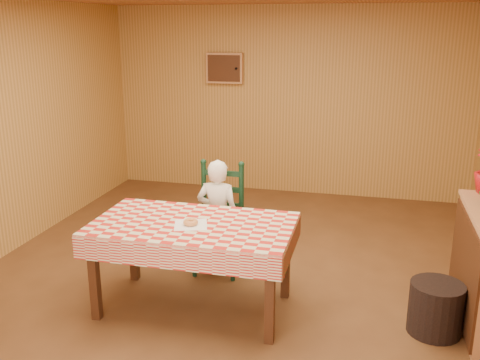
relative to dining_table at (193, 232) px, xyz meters
name	(u,v)px	position (x,y,z in m)	size (l,w,h in m)	color
ground	(235,283)	(0.22, 0.51, -0.69)	(6.00, 6.00, 0.00)	brown
cabin_walls	(248,81)	(0.22, 1.04, 1.14)	(5.10, 6.05, 2.65)	#C18D45
dining_table	(193,232)	(0.00, 0.00, 0.00)	(1.66, 0.96, 0.77)	#462412
ladder_chair	(220,221)	(0.00, 0.79, -0.18)	(0.44, 0.40, 1.08)	black
seated_child	(218,217)	(0.00, 0.73, -0.13)	(0.41, 0.27, 1.12)	white
napkin	(191,225)	(0.00, -0.05, 0.08)	(0.26, 0.26, 0.00)	white
donut	(191,222)	(0.00, -0.05, 0.11)	(0.12, 0.12, 0.04)	#D88B4D
storage_bin	(435,308)	(1.95, 0.08, -0.48)	(0.41, 0.41, 0.41)	black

